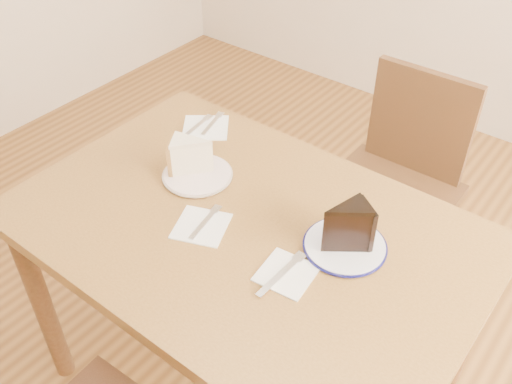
{
  "coord_description": "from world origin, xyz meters",
  "views": [
    {
      "loc": [
        0.68,
        -0.83,
        1.75
      ],
      "look_at": [
        -0.02,
        0.07,
        0.8
      ],
      "focal_mm": 40.0,
      "sensor_mm": 36.0,
      "label": 1
    }
  ],
  "objects_px": {
    "plate_cream": "(198,175)",
    "carrot_cake": "(193,157)",
    "plate_navy": "(345,246)",
    "chair_far": "(394,184)",
    "chocolate_cake": "(343,229)",
    "table": "(246,251)"
  },
  "relations": [
    {
      "from": "carrot_cake",
      "to": "chocolate_cake",
      "type": "bearing_deg",
      "value": 58.06
    },
    {
      "from": "carrot_cake",
      "to": "plate_cream",
      "type": "bearing_deg",
      "value": 36.9
    },
    {
      "from": "plate_cream",
      "to": "carrot_cake",
      "type": "distance_m",
      "value": 0.05
    },
    {
      "from": "chocolate_cake",
      "to": "plate_navy",
      "type": "bearing_deg",
      "value": -73.87
    },
    {
      "from": "table",
      "to": "plate_cream",
      "type": "distance_m",
      "value": 0.26
    },
    {
      "from": "plate_navy",
      "to": "carrot_cake",
      "type": "xyz_separation_m",
      "value": [
        -0.49,
        -0.01,
        0.05
      ]
    },
    {
      "from": "table",
      "to": "chocolate_cake",
      "type": "relative_size",
      "value": 10.49
    },
    {
      "from": "plate_navy",
      "to": "chair_far",
      "type": "bearing_deg",
      "value": 102.7
    },
    {
      "from": "carrot_cake",
      "to": "chocolate_cake",
      "type": "relative_size",
      "value": 0.98
    },
    {
      "from": "plate_navy",
      "to": "carrot_cake",
      "type": "height_order",
      "value": "carrot_cake"
    },
    {
      "from": "table",
      "to": "plate_navy",
      "type": "relative_size",
      "value": 6.09
    },
    {
      "from": "plate_cream",
      "to": "table",
      "type": "bearing_deg",
      "value": -17.26
    },
    {
      "from": "table",
      "to": "plate_cream",
      "type": "bearing_deg",
      "value": 162.74
    },
    {
      "from": "table",
      "to": "carrot_cake",
      "type": "relative_size",
      "value": 10.75
    },
    {
      "from": "table",
      "to": "chair_far",
      "type": "distance_m",
      "value": 0.73
    },
    {
      "from": "chair_far",
      "to": "carrot_cake",
      "type": "height_order",
      "value": "chair_far"
    },
    {
      "from": "plate_cream",
      "to": "plate_navy",
      "type": "height_order",
      "value": "same"
    },
    {
      "from": "plate_navy",
      "to": "chocolate_cake",
      "type": "relative_size",
      "value": 1.72
    },
    {
      "from": "table",
      "to": "carrot_cake",
      "type": "bearing_deg",
      "value": 162.4
    },
    {
      "from": "table",
      "to": "plate_cream",
      "type": "relative_size",
      "value": 6.31
    },
    {
      "from": "table",
      "to": "chair_far",
      "type": "relative_size",
      "value": 1.38
    },
    {
      "from": "table",
      "to": "chocolate_cake",
      "type": "bearing_deg",
      "value": 16.38
    }
  ]
}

